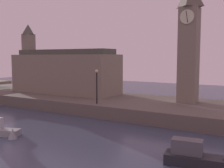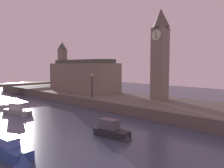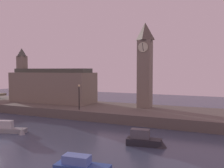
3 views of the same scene
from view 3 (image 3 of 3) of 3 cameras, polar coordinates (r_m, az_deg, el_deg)
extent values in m
cube|color=#5B544C|center=(46.01, -6.59, -5.77)|extent=(70.00, 12.00, 1.50)
cube|color=slate|center=(42.63, 7.57, 2.27)|extent=(2.18, 2.18, 11.49)
cylinder|color=beige|center=(41.68, 7.15, 8.44)|extent=(1.66, 0.12, 1.66)
cube|color=black|center=(41.62, 7.12, 8.44)|extent=(0.26, 0.04, 1.32)
pyramid|color=#554E43|center=(43.10, 7.65, 11.94)|extent=(2.40, 2.40, 2.99)
cube|color=slate|center=(51.23, -13.61, -0.74)|extent=(17.46, 5.95, 5.93)
cube|color=slate|center=(56.37, -19.97, 1.30)|extent=(1.63, 1.63, 9.41)
pyramid|color=#474C42|center=(56.46, -20.08, 6.92)|extent=(1.80, 1.80, 1.65)
cube|color=#42473D|center=(51.10, -13.66, 3.03)|extent=(16.58, 3.57, 0.80)
cylinder|color=black|center=(40.54, -7.59, -3.28)|extent=(0.16, 0.16, 3.73)
sphere|color=#F2E099|center=(40.35, -7.61, -0.40)|extent=(0.36, 0.36, 0.36)
cube|color=#5B7AC1|center=(19.98, -8.14, -16.81)|extent=(2.19, 1.29, 0.66)
cube|color=#232328|center=(27.12, 7.40, -13.11)|extent=(3.83, 1.89, 0.72)
cube|color=#515156|center=(27.03, 6.51, -11.31)|extent=(2.09, 1.24, 0.97)
cone|color=#232328|center=(26.66, 11.28, -13.36)|extent=(1.41, 1.41, 0.92)
cube|color=gray|center=(34.64, -22.79, -9.84)|extent=(4.74, 2.58, 0.57)
cube|color=#A8ADB2|center=(34.88, -23.44, -8.49)|extent=(2.13, 1.40, 0.95)
cone|color=gray|center=(33.01, -20.02, -10.38)|extent=(1.29, 1.29, 1.16)
camera|label=1|loc=(8.19, 0.12, -3.47)|focal=43.68mm
camera|label=2|loc=(12.12, 65.44, -2.93)|focal=36.62mm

